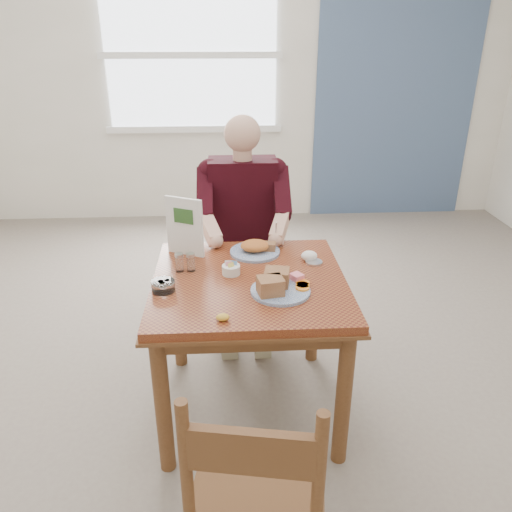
{
  "coord_description": "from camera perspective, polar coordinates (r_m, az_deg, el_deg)",
  "views": [
    {
      "loc": [
        -0.09,
        -2.08,
        1.81
      ],
      "look_at": [
        0.03,
        0.0,
        0.86
      ],
      "focal_mm": 35.0,
      "sensor_mm": 36.0,
      "label": 1
    }
  ],
  "objects": [
    {
      "name": "floor",
      "position": [
        2.76,
        -0.69,
        -16.59
      ],
      "size": [
        6.0,
        6.0,
        0.0
      ],
      "primitive_type": "plane",
      "color": "#70625A",
      "rests_on": "ground"
    },
    {
      "name": "wall_back",
      "position": [
        5.1,
        -2.53,
        19.74
      ],
      "size": [
        5.5,
        0.0,
        5.5
      ],
      "primitive_type": "plane",
      "rotation": [
        1.57,
        0.0,
        0.0
      ],
      "color": "white",
      "rests_on": "ground"
    },
    {
      "name": "accent_panel",
      "position": [
        5.35,
        15.9,
        19.12
      ],
      "size": [
        1.6,
        0.02,
        2.8
      ],
      "primitive_type": "cube",
      "color": "#455C80",
      "rests_on": "ground"
    },
    {
      "name": "lemon_wedge",
      "position": [
        2.01,
        -3.83,
        -7.0
      ],
      "size": [
        0.06,
        0.04,
        0.03
      ],
      "primitive_type": "ellipsoid",
      "rotation": [
        0.0,
        0.0,
        0.06
      ],
      "color": "gold",
      "rests_on": "table"
    },
    {
      "name": "napkin",
      "position": [
        2.52,
        6.1,
        0.02
      ],
      "size": [
        0.09,
        0.08,
        0.05
      ],
      "primitive_type": "ellipsoid",
      "rotation": [
        0.0,
        0.0,
        -0.19
      ],
      "color": "white",
      "rests_on": "table"
    },
    {
      "name": "metal_dish",
      "position": [
        2.5,
        6.64,
        -0.71
      ],
      "size": [
        0.11,
        0.11,
        0.01
      ],
      "primitive_type": "cylinder",
      "rotation": [
        0.0,
        0.0,
        -0.31
      ],
      "color": "silver",
      "rests_on": "table"
    },
    {
      "name": "window",
      "position": [
        5.06,
        -7.45,
        21.81
      ],
      "size": [
        1.72,
        0.04,
        1.42
      ],
      "color": "white",
      "rests_on": "wall_back"
    },
    {
      "name": "table",
      "position": [
        2.39,
        -0.77,
        -4.95
      ],
      "size": [
        0.92,
        0.92,
        0.75
      ],
      "color": "brown",
      "rests_on": "ground"
    },
    {
      "name": "chair_far",
      "position": [
        3.17,
        -1.44,
        -0.43
      ],
      "size": [
        0.42,
        0.42,
        0.95
      ],
      "color": "brown",
      "rests_on": "ground"
    },
    {
      "name": "chair_near",
      "position": [
        1.73,
        0.12,
        -25.79
      ],
      "size": [
        0.49,
        0.49,
        0.95
      ],
      "color": "brown",
      "rests_on": "ground"
    },
    {
      "name": "diner",
      "position": [
        2.96,
        -1.45,
        4.68
      ],
      "size": [
        0.53,
        0.56,
        1.39
      ],
      "color": "tan",
      "rests_on": "chair_far"
    },
    {
      "name": "near_plate",
      "position": [
        2.21,
        2.52,
        -3.34
      ],
      "size": [
        0.29,
        0.28,
        0.09
      ],
      "color": "white",
      "rests_on": "table"
    },
    {
      "name": "far_plate",
      "position": [
        2.59,
        -0.0,
        0.88
      ],
      "size": [
        0.3,
        0.3,
        0.07
      ],
      "color": "white",
      "rests_on": "table"
    },
    {
      "name": "caddy",
      "position": [
        2.37,
        -2.87,
        -1.56
      ],
      "size": [
        0.09,
        0.09,
        0.06
      ],
      "color": "white",
      "rests_on": "table"
    },
    {
      "name": "shakers",
      "position": [
        2.41,
        -8.11,
        -0.7
      ],
      "size": [
        0.1,
        0.04,
        0.09
      ],
      "color": "white",
      "rests_on": "table"
    },
    {
      "name": "creamer",
      "position": [
        2.26,
        -10.55,
        -3.36
      ],
      "size": [
        0.11,
        0.11,
        0.05
      ],
      "color": "white",
      "rests_on": "table"
    },
    {
      "name": "menu",
      "position": [
        2.56,
        -8.17,
        3.38
      ],
      "size": [
        0.19,
        0.11,
        0.3
      ],
      "color": "white",
      "rests_on": "table"
    }
  ]
}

